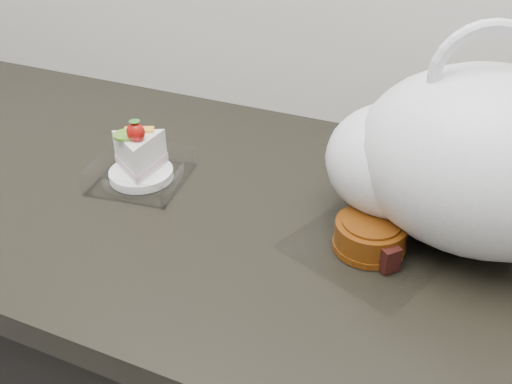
# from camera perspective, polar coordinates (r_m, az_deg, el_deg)

# --- Properties ---
(cake_tray) EXTENTS (0.15, 0.15, 0.11)m
(cake_tray) POSITION_cam_1_polar(r_m,az_deg,el_deg) (0.89, -11.52, 2.76)
(cake_tray) COLOR white
(cake_tray) RESTS_ON counter
(mooncake_wrap) EXTENTS (0.23, 0.23, 0.04)m
(mooncake_wrap) POSITION_cam_1_polar(r_m,az_deg,el_deg) (0.75, 11.36, -4.57)
(mooncake_wrap) COLOR white
(mooncake_wrap) RESTS_ON counter
(plastic_bag) EXTENTS (0.39, 0.30, 0.29)m
(plastic_bag) POSITION_cam_1_polar(r_m,az_deg,el_deg) (0.76, 20.23, 3.02)
(plastic_bag) COLOR white
(plastic_bag) RESTS_ON counter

